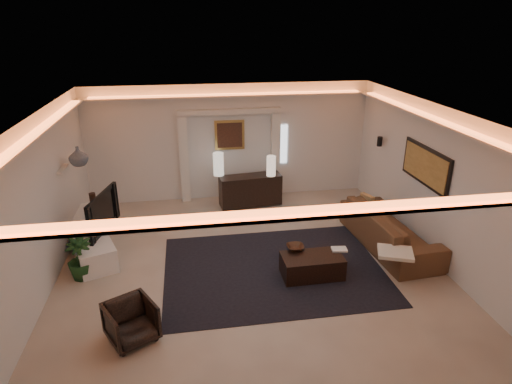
{
  "coord_description": "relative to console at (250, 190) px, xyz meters",
  "views": [
    {
      "loc": [
        -1.03,
        -7.0,
        4.35
      ],
      "look_at": [
        0.2,
        0.6,
        1.25
      ],
      "focal_mm": 30.4,
      "sensor_mm": 36.0,
      "label": 1
    }
  ],
  "objects": [
    {
      "name": "floor",
      "position": [
        -0.42,
        -2.83,
        -0.4
      ],
      "size": [
        7.0,
        7.0,
        0.0
      ],
      "primitive_type": "plane",
      "color": "#BCAD9C",
      "rests_on": "ground"
    },
    {
      "name": "ceiling",
      "position": [
        -0.42,
        -2.83,
        2.5
      ],
      "size": [
        7.0,
        7.0,
        0.0
      ],
      "primitive_type": "plane",
      "rotation": [
        3.14,
        0.0,
        0.0
      ],
      "color": "white",
      "rests_on": "ground"
    },
    {
      "name": "wall_back",
      "position": [
        -0.42,
        0.67,
        1.05
      ],
      "size": [
        7.0,
        0.0,
        7.0
      ],
      "primitive_type": "plane",
      "rotation": [
        1.57,
        0.0,
        0.0
      ],
      "color": "silver",
      "rests_on": "ground"
    },
    {
      "name": "wall_front",
      "position": [
        -0.42,
        -6.33,
        1.05
      ],
      "size": [
        7.0,
        0.0,
        7.0
      ],
      "primitive_type": "plane",
      "rotation": [
        -1.57,
        0.0,
        0.0
      ],
      "color": "silver",
      "rests_on": "ground"
    },
    {
      "name": "wall_left",
      "position": [
        -3.92,
        -2.83,
        1.05
      ],
      "size": [
        0.0,
        7.0,
        7.0
      ],
      "primitive_type": "plane",
      "rotation": [
        1.57,
        0.0,
        1.57
      ],
      "color": "silver",
      "rests_on": "ground"
    },
    {
      "name": "wall_right",
      "position": [
        3.08,
        -2.83,
        1.05
      ],
      "size": [
        0.0,
        7.0,
        7.0
      ],
      "primitive_type": "plane",
      "rotation": [
        1.57,
        0.0,
        -1.57
      ],
      "color": "silver",
      "rests_on": "ground"
    },
    {
      "name": "cove_soffit",
      "position": [
        -0.42,
        -2.83,
        2.22
      ],
      "size": [
        7.0,
        7.0,
        0.04
      ],
      "primitive_type": "cube",
      "color": "silver",
      "rests_on": "ceiling"
    },
    {
      "name": "daylight_slit",
      "position": [
        0.93,
        0.65,
        0.95
      ],
      "size": [
        0.25,
        0.03,
        1.0
      ],
      "primitive_type": "cube",
      "color": "white",
      "rests_on": "wall_back"
    },
    {
      "name": "area_rug",
      "position": [
        -0.02,
        -3.03,
        -0.39
      ],
      "size": [
        4.0,
        3.0,
        0.01
      ],
      "primitive_type": "cube",
      "color": "black",
      "rests_on": "ground"
    },
    {
      "name": "pilaster_left",
      "position": [
        -1.57,
        0.57,
        0.7
      ],
      "size": [
        0.22,
        0.2,
        2.2
      ],
      "primitive_type": "cube",
      "color": "silver",
      "rests_on": "ground"
    },
    {
      "name": "pilaster_right",
      "position": [
        0.73,
        0.57,
        0.7
      ],
      "size": [
        0.22,
        0.2,
        2.2
      ],
      "primitive_type": "cube",
      "color": "silver",
      "rests_on": "ground"
    },
    {
      "name": "alcove_header",
      "position": [
        -0.42,
        0.57,
        1.85
      ],
      "size": [
        2.52,
        0.2,
        0.12
      ],
      "primitive_type": "cube",
      "color": "silver",
      "rests_on": "wall_back"
    },
    {
      "name": "painting_frame",
      "position": [
        -0.42,
        0.64,
        1.25
      ],
      "size": [
        0.74,
        0.04,
        0.74
      ],
      "primitive_type": "cube",
      "color": "tan",
      "rests_on": "wall_back"
    },
    {
      "name": "painting_canvas",
      "position": [
        -0.42,
        0.62,
        1.25
      ],
      "size": [
        0.62,
        0.02,
        0.62
      ],
      "primitive_type": "cube",
      "color": "#4C2D1E",
      "rests_on": "wall_back"
    },
    {
      "name": "art_panel_frame",
      "position": [
        3.05,
        -2.53,
        1.3
      ],
      "size": [
        0.04,
        1.64,
        0.74
      ],
      "primitive_type": "cube",
      "color": "black",
      "rests_on": "wall_right"
    },
    {
      "name": "art_panel_gold",
      "position": [
        3.02,
        -2.53,
        1.3
      ],
      "size": [
        0.02,
        1.5,
        0.62
      ],
      "primitive_type": "cube",
      "color": "tan",
      "rests_on": "wall_right"
    },
    {
      "name": "wall_sconce",
      "position": [
        2.96,
        -0.63,
        1.28
      ],
      "size": [
        0.12,
        0.12,
        0.22
      ],
      "primitive_type": "cylinder",
      "color": "black",
      "rests_on": "wall_right"
    },
    {
      "name": "wall_niche",
      "position": [
        -3.86,
        -1.43,
        1.25
      ],
      "size": [
        0.1,
        0.55,
        0.04
      ],
      "primitive_type": "cube",
      "color": "silver",
      "rests_on": "wall_left"
    },
    {
      "name": "console",
      "position": [
        0.0,
        0.0,
        0.0
      ],
      "size": [
        1.55,
        0.64,
        0.75
      ],
      "primitive_type": "cube",
      "rotation": [
        0.0,
        0.0,
        0.11
      ],
      "color": "black",
      "rests_on": "ground"
    },
    {
      "name": "lamp_left",
      "position": [
        -0.75,
        0.18,
        0.69
      ],
      "size": [
        0.27,
        0.27,
        0.57
      ],
      "primitive_type": "cylinder",
      "rotation": [
        0.0,
        0.0,
        0.06
      ],
      "color": "beige",
      "rests_on": "console"
    },
    {
      "name": "lamp_right",
      "position": [
        0.5,
        -0.06,
        0.69
      ],
      "size": [
        0.28,
        0.28,
        0.5
      ],
      "primitive_type": "cylinder",
      "rotation": [
        0.0,
        0.0,
        -0.3
      ],
      "color": "beige",
      "rests_on": "console"
    },
    {
      "name": "media_ledge",
      "position": [
        -3.57,
        -1.6,
        -0.18
      ],
      "size": [
        1.49,
        2.62,
        0.48
      ],
      "primitive_type": "cube",
      "rotation": [
        0.0,
        0.0,
        0.35
      ],
      "color": "white",
      "rests_on": "ground"
    },
    {
      "name": "tv",
      "position": [
        -3.29,
        -1.77,
        0.43
      ],
      "size": [
        1.34,
        0.49,
        0.77
      ],
      "primitive_type": "imported",
      "rotation": [
        0.0,
        0.0,
        1.33
      ],
      "color": "black",
      "rests_on": "media_ledge"
    },
    {
      "name": "figurine",
      "position": [
        -3.57,
        -0.7,
        0.24
      ],
      "size": [
        0.15,
        0.15,
        0.37
      ],
      "primitive_type": "cylinder",
      "rotation": [
        0.0,
        0.0,
        0.16
      ],
      "color": "black",
      "rests_on": "media_ledge"
    },
    {
      "name": "ginger_jar",
      "position": [
        -3.57,
        -1.34,
        1.46
      ],
      "size": [
        0.4,
        0.4,
        0.38
      ],
      "primitive_type": "imported",
      "rotation": [
        0.0,
        0.0,
        -0.12
      ],
      "color": "slate",
      "rests_on": "wall_niche"
    },
    {
      "name": "plant",
      "position": [
        -3.47,
        -2.75,
        -0.0
      ],
      "size": [
        0.48,
        0.48,
        0.79
      ],
      "primitive_type": "imported",
      "rotation": [
        0.0,
        0.0,
        0.09
      ],
      "color": "#173A17",
      "rests_on": "ground"
    },
    {
      "name": "sofa",
      "position": [
        2.47,
        -2.49,
        -0.02
      ],
      "size": [
        2.66,
        1.2,
        0.76
      ],
      "primitive_type": "imported",
      "rotation": [
        0.0,
        0.0,
        1.65
      ],
      "color": "brown",
      "rests_on": "ground"
    },
    {
      "name": "throw_blanket",
      "position": [
        2.0,
        -3.7,
        0.15
      ],
      "size": [
        0.73,
        0.66,
        0.06
      ],
      "primitive_type": "cube",
      "rotation": [
        0.0,
        0.0,
        -0.37
      ],
      "color": "beige",
      "rests_on": "sofa"
    },
    {
      "name": "throw_pillow",
      "position": [
        2.39,
        -1.5,
        0.15
      ],
      "size": [
        0.22,
        0.36,
        0.35
      ],
      "primitive_type": "cube",
      "rotation": [
        0.0,
        0.0,
        0.36
      ],
      "color": "tan",
      "rests_on": "sofa"
    },
    {
      "name": "coffee_table",
      "position": [
        0.62,
        -3.35,
        -0.2
      ],
      "size": [
        1.09,
        0.61,
        0.4
      ],
      "primitive_type": "cube",
      "rotation": [
        0.0,
        0.0,
        0.01
      ],
      "color": "black",
      "rests_on": "ground"
    },
    {
      "name": "bowl",
      "position": [
        0.38,
        -3.06,
        0.05
      ],
      "size": [
        0.33,
        0.33,
        0.08
      ],
      "primitive_type": "imported",
      "rotation": [
        0.0,
        0.0,
        -0.04
      ],
      "color": "#372014",
      "rests_on": "coffee_table"
    },
    {
      "name": "magazine",
      "position": [
        1.16,
        -3.22,
        0.02
      ],
      "size": [
        0.3,
        0.23,
        0.03
      ],
      "primitive_type": "cube",
      "rotation": [
        0.0,
        0.0,
        -0.13
      ],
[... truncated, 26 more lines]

